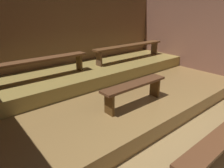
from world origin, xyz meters
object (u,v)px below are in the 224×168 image
at_px(bench_middle_left, 31,63).
at_px(bench_lower_center, 135,88).
at_px(bench_floor_center, 223,138).
at_px(bench_middle_right, 130,47).

bearing_deg(bench_middle_left, bench_lower_center, -54.81).
height_order(bench_floor_center, bench_middle_left, bench_middle_left).
xyz_separation_m(bench_middle_left, bench_middle_right, (2.88, 0.00, 0.00)).
bearing_deg(bench_floor_center, bench_lower_center, 93.57).
relative_size(bench_floor_center, bench_middle_right, 0.84).
bearing_deg(bench_middle_right, bench_middle_left, 180.00).
bearing_deg(bench_middle_left, bench_middle_right, 0.00).
xyz_separation_m(bench_floor_center, bench_middle_right, (1.52, 3.40, 0.61)).
bearing_deg(bench_floor_center, bench_middle_left, 111.76).
relative_size(bench_lower_center, bench_middle_left, 0.58).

